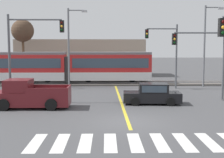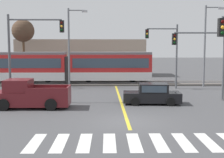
% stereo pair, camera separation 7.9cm
% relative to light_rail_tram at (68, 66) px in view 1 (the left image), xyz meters
% --- Properties ---
extents(ground_plane, '(200.00, 200.00, 0.00)m').
position_rel_light_rail_tram_xyz_m(ground_plane, '(5.27, -17.77, -2.05)').
color(ground_plane, '#474749').
extents(track_bed, '(120.00, 4.00, 0.18)m').
position_rel_light_rail_tram_xyz_m(track_bed, '(5.27, 0.01, -1.96)').
color(track_bed, '#56514C').
rests_on(track_bed, ground).
extents(rail_near, '(120.00, 0.08, 0.10)m').
position_rel_light_rail_tram_xyz_m(rail_near, '(5.27, -0.71, -1.82)').
color(rail_near, '#939399').
rests_on(rail_near, track_bed).
extents(rail_far, '(120.00, 0.08, 0.10)m').
position_rel_light_rail_tram_xyz_m(rail_far, '(5.27, 0.73, -1.82)').
color(rail_far, '#939399').
rests_on(rail_far, track_bed).
extents(light_rail_tram, '(18.50, 2.64, 3.43)m').
position_rel_light_rail_tram_xyz_m(light_rail_tram, '(0.00, 0.00, 0.00)').
color(light_rail_tram, silver).
rests_on(light_rail_tram, track_bed).
extents(crosswalk_stripe_0, '(0.60, 2.81, 0.01)m').
position_rel_light_rail_tram_xyz_m(crosswalk_stripe_0, '(0.87, -21.46, -2.04)').
color(crosswalk_stripe_0, silver).
rests_on(crosswalk_stripe_0, ground).
extents(crosswalk_stripe_1, '(0.60, 2.81, 0.01)m').
position_rel_light_rail_tram_xyz_m(crosswalk_stripe_1, '(1.97, -21.47, -2.04)').
color(crosswalk_stripe_1, silver).
rests_on(crosswalk_stripe_1, ground).
extents(crosswalk_stripe_2, '(0.60, 2.81, 0.01)m').
position_rel_light_rail_tram_xyz_m(crosswalk_stripe_2, '(3.07, -21.49, -2.04)').
color(crosswalk_stripe_2, silver).
rests_on(crosswalk_stripe_2, ground).
extents(crosswalk_stripe_3, '(0.60, 2.81, 0.01)m').
position_rel_light_rail_tram_xyz_m(crosswalk_stripe_3, '(4.17, -21.50, -2.04)').
color(crosswalk_stripe_3, silver).
rests_on(crosswalk_stripe_3, ground).
extents(crosswalk_stripe_4, '(0.60, 2.81, 0.01)m').
position_rel_light_rail_tram_xyz_m(crosswalk_stripe_4, '(5.27, -21.52, -2.04)').
color(crosswalk_stripe_4, silver).
rests_on(crosswalk_stripe_4, ground).
extents(crosswalk_stripe_5, '(0.60, 2.81, 0.01)m').
position_rel_light_rail_tram_xyz_m(crosswalk_stripe_5, '(6.37, -21.53, -2.04)').
color(crosswalk_stripe_5, silver).
rests_on(crosswalk_stripe_5, ground).
extents(crosswalk_stripe_6, '(0.60, 2.81, 0.01)m').
position_rel_light_rail_tram_xyz_m(crosswalk_stripe_6, '(7.47, -21.55, -2.04)').
color(crosswalk_stripe_6, silver).
rests_on(crosswalk_stripe_6, ground).
extents(crosswalk_stripe_7, '(0.60, 2.81, 0.01)m').
position_rel_light_rail_tram_xyz_m(crosswalk_stripe_7, '(8.57, -21.56, -2.04)').
color(crosswalk_stripe_7, silver).
rests_on(crosswalk_stripe_7, ground).
extents(lane_centre_line, '(0.20, 17.53, 0.01)m').
position_rel_light_rail_tram_xyz_m(lane_centre_line, '(5.27, -10.76, -2.05)').
color(lane_centre_line, gold).
rests_on(lane_centre_line, ground).
extents(sedan_crossing, '(4.30, 2.13, 1.52)m').
position_rel_light_rail_tram_xyz_m(sedan_crossing, '(7.52, -12.25, -1.35)').
color(sedan_crossing, black).
rests_on(sedan_crossing, ground).
extents(pickup_truck, '(5.42, 2.28, 1.98)m').
position_rel_light_rail_tram_xyz_m(pickup_truck, '(-1.24, -13.49, -1.21)').
color(pickup_truck, maroon).
rests_on(pickup_truck, ground).
extents(traffic_light_mid_left, '(4.25, 0.38, 6.63)m').
position_rel_light_rail_tram_xyz_m(traffic_light_mid_left, '(-1.82, -11.09, 2.36)').
color(traffic_light_mid_left, '#515459').
rests_on(traffic_light_mid_left, ground).
extents(traffic_light_far_right, '(3.25, 0.38, 6.41)m').
position_rel_light_rail_tram_xyz_m(traffic_light_far_right, '(10.25, -3.93, 2.14)').
color(traffic_light_far_right, '#515459').
rests_on(traffic_light_far_right, ground).
extents(traffic_light_mid_right, '(4.25, 0.38, 5.68)m').
position_rel_light_rail_tram_xyz_m(traffic_light_mid_right, '(12.01, -10.47, 1.77)').
color(traffic_light_mid_right, '#515459').
rests_on(traffic_light_mid_right, ground).
extents(street_lamp_centre, '(2.02, 0.28, 8.07)m').
position_rel_light_rail_tram_xyz_m(street_lamp_centre, '(0.61, -2.83, 2.54)').
color(street_lamp_centre, slate).
rests_on(street_lamp_centre, ground).
extents(street_lamp_east, '(1.96, 0.28, 8.45)m').
position_rel_light_rail_tram_xyz_m(street_lamp_east, '(14.69, -2.58, 2.72)').
color(street_lamp_east, slate).
rests_on(street_lamp_east, ground).
extents(bare_tree_far_west, '(2.81, 2.81, 7.60)m').
position_rel_light_rail_tram_xyz_m(bare_tree_far_west, '(-6.13, 4.96, 4.06)').
color(bare_tree_far_west, brown).
rests_on(bare_tree_far_west, ground).
extents(building_backdrop_far, '(18.18, 6.00, 5.21)m').
position_rel_light_rail_tram_xyz_m(building_backdrop_far, '(0.81, 11.07, 0.55)').
color(building_backdrop_far, tan).
rests_on(building_backdrop_far, ground).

